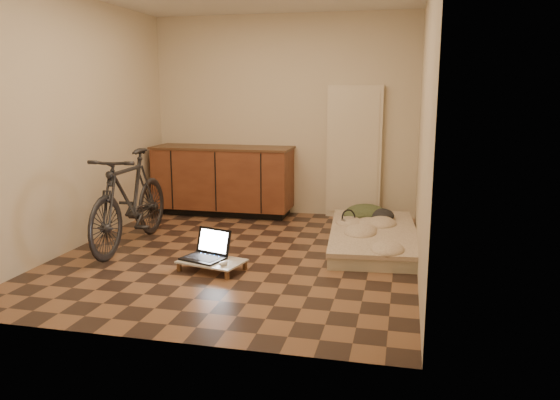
% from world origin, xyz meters
% --- Properties ---
extents(room_shell, '(3.50, 4.00, 2.60)m').
position_xyz_m(room_shell, '(0.00, 0.00, 1.30)').
color(room_shell, brown).
rests_on(room_shell, ground).
extents(cabinets, '(1.84, 0.62, 0.91)m').
position_xyz_m(cabinets, '(-0.75, 1.70, 0.47)').
color(cabinets, black).
rests_on(cabinets, ground).
extents(appliance_panel, '(0.70, 0.10, 1.70)m').
position_xyz_m(appliance_panel, '(0.95, 1.94, 0.85)').
color(appliance_panel, beige).
rests_on(appliance_panel, ground).
extents(bicycle, '(0.56, 1.75, 1.12)m').
position_xyz_m(bicycle, '(-1.20, 0.00, 0.56)').
color(bicycle, black).
rests_on(bicycle, ground).
extents(futon, '(1.07, 1.98, 0.16)m').
position_xyz_m(futon, '(1.30, 0.67, 0.08)').
color(futon, '#B7AD92').
rests_on(futon, ground).
extents(clothing_pile, '(0.55, 0.47, 0.21)m').
position_xyz_m(clothing_pile, '(1.21, 1.28, 0.27)').
color(clothing_pile, '#384226').
rests_on(clothing_pile, futon).
extents(headphones, '(0.29, 0.29, 0.14)m').
position_xyz_m(headphones, '(1.00, 0.90, 0.23)').
color(headphones, black).
rests_on(headphones, futon).
extents(lap_desk, '(0.65, 0.50, 0.10)m').
position_xyz_m(lap_desk, '(-0.10, -0.55, 0.08)').
color(lap_desk, brown).
rests_on(lap_desk, ground).
extents(laptop, '(0.46, 0.43, 0.26)m').
position_xyz_m(laptop, '(-0.17, -0.49, 0.15)').
color(laptop, black).
rests_on(laptop, lap_desk).
extents(mouse, '(0.09, 0.12, 0.04)m').
position_xyz_m(mouse, '(0.05, -0.66, 0.11)').
color(mouse, white).
rests_on(mouse, lap_desk).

